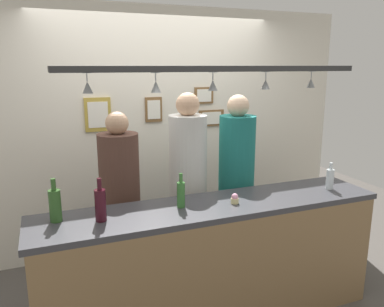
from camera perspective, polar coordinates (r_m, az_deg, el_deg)
ground_plane at (r=3.66m, az=0.61°, el=-20.07°), size 8.00×8.00×0.00m
back_wall at (r=4.16m, az=-5.06°, el=3.33°), size 4.40×0.06×2.60m
bar_counter at (r=2.93m, az=4.45°, el=-14.19°), size 2.70×0.55×0.97m
overhead_glass_rack at (r=2.79m, az=3.09°, el=12.54°), size 2.20×0.36×0.04m
hanging_wineglass_far_left at (r=2.59m, az=-15.33°, el=9.59°), size 0.07×0.07×0.13m
hanging_wineglass_left at (r=2.59m, az=-5.42°, el=9.99°), size 0.07×0.07×0.13m
hanging_wineglass_center_left at (r=2.77m, az=3.12°, el=10.22°), size 0.07×0.07×0.13m
hanging_wineglass_center at (r=2.97m, az=10.92°, el=10.20°), size 0.07×0.07×0.13m
hanging_wineglass_center_right at (r=3.27m, az=17.32°, el=10.09°), size 0.07×0.07×0.13m
person_left_brown_shirt at (r=3.32m, az=-10.72°, el=-5.05°), size 0.34×0.34×1.63m
person_middle_white_patterned_shirt at (r=3.45m, az=-0.62°, el=-2.54°), size 0.34×0.34×1.77m
person_right_teal_shirt at (r=3.66m, az=6.66°, el=-2.07°), size 0.34×0.34×1.74m
bottle_champagne_green at (r=2.73m, az=-19.75°, el=-7.20°), size 0.08×0.08×0.30m
bottle_soda_clear at (r=3.44m, az=19.89°, el=-3.53°), size 0.06×0.06×0.23m
bottle_beer_green_import at (r=2.83m, az=-1.66°, el=-6.03°), size 0.06×0.06×0.26m
bottle_wine_dark_red at (r=2.66m, az=-13.51°, el=-7.37°), size 0.08×0.08×0.30m
cupcake at (r=2.95m, az=6.40°, el=-6.73°), size 0.06×0.06×0.08m
picture_frame_lower_pair at (r=4.32m, az=2.90°, el=5.31°), size 0.30×0.02×0.18m
picture_frame_caricature at (r=3.96m, az=-13.86°, el=5.65°), size 0.26×0.02×0.34m
picture_frame_crest at (r=4.07m, az=-5.74°, el=6.54°), size 0.18×0.02×0.26m
picture_frame_upper_small at (r=4.25m, az=1.79°, el=8.65°), size 0.22×0.02×0.18m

